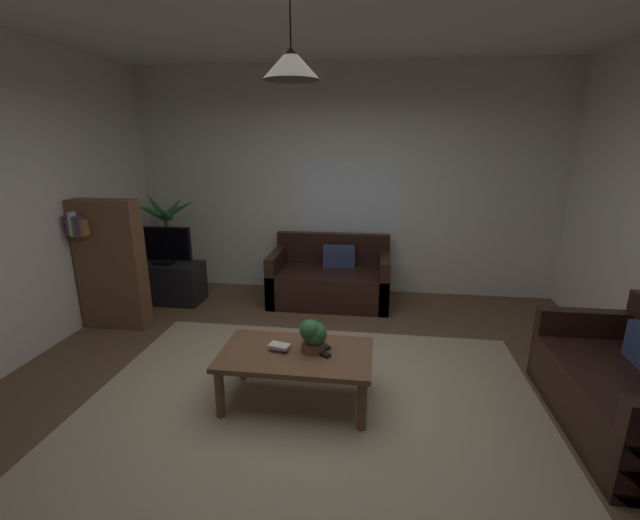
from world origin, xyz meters
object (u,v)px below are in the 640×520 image
potted_plant_on_table (313,335)px  tv (162,245)px  remote_on_table_1 (322,345)px  bookshelf_corner (110,264)px  couch_right_side (633,396)px  potted_palm_corner (168,248)px  couch_under_window (330,280)px  book_on_table_1 (279,346)px  remote_on_table_0 (321,353)px  coffee_table (296,359)px  pendant_lamp (291,63)px  book_on_table_0 (280,349)px  tv_stand (167,282)px

potted_plant_on_table → tv: bearing=139.5°
remote_on_table_1 → potted_plant_on_table: bearing=-162.8°
bookshelf_corner → couch_right_side: bearing=-13.9°
potted_palm_corner → bookshelf_corner: bearing=-91.7°
couch_under_window → book_on_table_1: couch_under_window is taller
remote_on_table_0 → coffee_table: bearing=-58.8°
remote_on_table_0 → pendant_lamp: (-0.20, 0.01, 2.02)m
bookshelf_corner → book_on_table_0: bearing=-27.6°
tv_stand → remote_on_table_1: bearing=-38.5°
potted_plant_on_table → tv_stand: potted_plant_on_table is taller
couch_under_window → potted_palm_corner: (-2.20, 0.12, 0.31)m
potted_palm_corner → pendant_lamp: pendant_lamp is taller
couch_right_side → potted_palm_corner: 5.13m
couch_under_window → potted_plant_on_table: 2.17m
couch_right_side → tv: size_ratio=1.90×
couch_under_window → coffee_table: 2.17m
remote_on_table_1 → couch_under_window: bearing=53.7°
pendant_lamp → tv: bearing=137.4°
tv_stand → bookshelf_corner: 0.93m
book_on_table_0 → bookshelf_corner: 2.38m
coffee_table → remote_on_table_1: remote_on_table_1 is taller
potted_plant_on_table → bookshelf_corner: bearing=155.2°
remote_on_table_1 → book_on_table_1: bearing=158.7°
pendant_lamp → potted_plant_on_table: bearing=10.8°
potted_palm_corner → book_on_table_0: bearing=-47.9°
coffee_table → bookshelf_corner: bearing=153.4°
book_on_table_0 → potted_plant_on_table: potted_plant_on_table is taller
coffee_table → book_on_table_0: (-0.13, 0.01, 0.07)m
book_on_table_0 → tv: 2.68m
remote_on_table_1 → potted_palm_corner: bearing=96.5°
remote_on_table_0 → bookshelf_corner: bearing=-81.0°
book_on_table_1 → remote_on_table_1: book_on_table_1 is taller
remote_on_table_0 → remote_on_table_1: same height
couch_right_side → potted_plant_on_table: (-2.25, 0.05, 0.28)m
tv → potted_palm_corner: 0.47m
bookshelf_corner → pendant_lamp: pendant_lamp is taller
book_on_table_1 → tv_stand: bearing=135.4°
book_on_table_0 → book_on_table_1: 0.03m
coffee_table → book_on_table_0: 0.15m
tv → couch_under_window: bearing=8.4°
remote_on_table_0 → tv_stand: (-2.23, 1.90, -0.19)m
bookshelf_corner → tv: bearing=76.3°
remote_on_table_0 → remote_on_table_1: bearing=-143.2°
bookshelf_corner → remote_on_table_0: bearing=-24.9°
remote_on_table_0 → potted_plant_on_table: 0.15m
couch_right_side → tv: (-4.42, 1.90, 0.46)m
book_on_table_1 → bookshelf_corner: bookshelf_corner is taller
couch_under_window → coffee_table: size_ratio=1.27×
tv_stand → bookshelf_corner: (-0.19, -0.78, 0.46)m
potted_palm_corner → pendant_lamp: bearing=-46.4°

